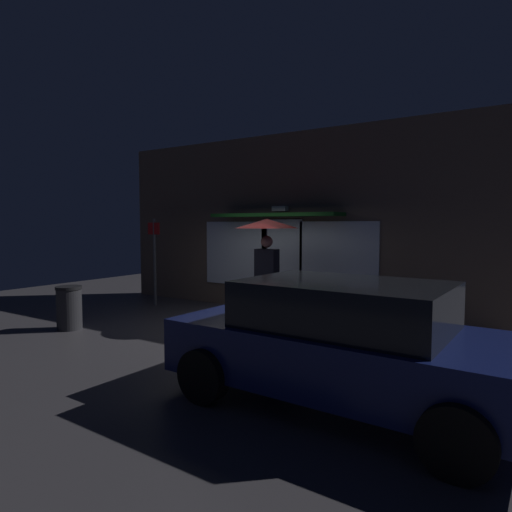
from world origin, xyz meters
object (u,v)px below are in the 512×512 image
parked_car (344,342)px  sidewalk_bollard (259,301)px  person_with_umbrella (267,239)px  street_sign_post (155,256)px  sidewalk_bollard_2 (322,311)px  trash_bin (69,308)px

parked_car → sidewalk_bollard: size_ratio=6.39×
person_with_umbrella → sidewalk_bollard: 1.90m
street_sign_post → sidewalk_bollard_2: bearing=0.8°
sidewalk_bollard_2 → trash_bin: trash_bin is taller
sidewalk_bollard → parked_car: bearing=-46.7°
street_sign_post → trash_bin: bearing=-79.8°
sidewalk_bollard_2 → sidewalk_bollard: bearing=167.0°
parked_car → street_sign_post: size_ratio=1.83×
street_sign_post → trash_bin: size_ratio=2.58×
sidewalk_bollard_2 → trash_bin: size_ratio=0.80×
parked_car → sidewalk_bollard_2: size_ratio=5.90×
person_with_umbrella → parked_car: (2.81, -2.87, -1.05)m
sidewalk_bollard → sidewalk_bollard_2: bearing=-13.0°
sidewalk_bollard → sidewalk_bollard_2: (1.77, -0.41, 0.03)m
street_sign_post → sidewalk_bollard: 3.08m
person_with_umbrella → sidewalk_bollard_2: person_with_umbrella is taller
person_with_umbrella → sidewalk_bollard_2: (1.00, 0.52, -1.44)m
sidewalk_bollard_2 → trash_bin: (-4.15, -2.87, 0.09)m
person_with_umbrella → parked_car: 4.15m
person_with_umbrella → street_sign_post: 3.73m
parked_car → street_sign_post: 7.29m
person_with_umbrella → sidewalk_bollard: person_with_umbrella is taller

